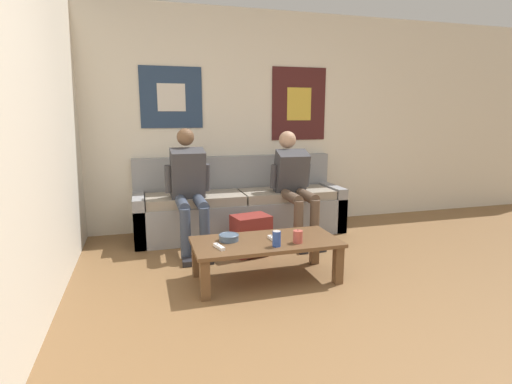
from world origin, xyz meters
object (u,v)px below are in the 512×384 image
at_px(person_seated_teen, 294,181).
at_px(backpack, 252,236).
at_px(couch, 240,208).
at_px(ceramic_bowl, 229,237).
at_px(pillar_candle, 298,237).
at_px(game_controller_near_left, 273,239).
at_px(person_seated_adult, 189,185).
at_px(coffee_table, 266,247).
at_px(drink_can_blue, 277,239).
at_px(game_controller_near_right, 219,247).

bearing_deg(person_seated_teen, backpack, -146.30).
bearing_deg(couch, ceramic_bowl, -107.66).
xyz_separation_m(pillar_candle, game_controller_near_left, (-0.17, 0.12, -0.04)).
height_order(person_seated_adult, backpack, person_seated_adult).
xyz_separation_m(coffee_table, backpack, (0.05, 0.63, -0.10)).
distance_m(coffee_table, game_controller_near_left, 0.09).
xyz_separation_m(backpack, drink_can_blue, (-0.02, -0.80, 0.22)).
xyz_separation_m(couch, coffee_table, (-0.12, -1.38, -0.01)).
xyz_separation_m(person_seated_adult, game_controller_near_right, (0.09, -1.10, -0.30)).
height_order(ceramic_bowl, game_controller_near_right, ceramic_bowl).
xyz_separation_m(couch, ceramic_bowl, (-0.41, -1.30, 0.08)).
distance_m(couch, pillar_candle, 1.51).
height_order(person_seated_adult, person_seated_teen, person_seated_adult).
bearing_deg(person_seated_adult, game_controller_near_left, -61.46).
height_order(person_seated_adult, pillar_candle, person_seated_adult).
xyz_separation_m(drink_can_blue, game_controller_near_right, (-0.44, 0.08, -0.05)).
bearing_deg(drink_can_blue, game_controller_near_left, 82.05).
bearing_deg(couch, person_seated_adult, -149.13).
bearing_deg(drink_can_blue, person_seated_adult, 114.34).
distance_m(couch, coffee_table, 1.38).
bearing_deg(person_seated_adult, person_seated_teen, 1.17).
height_order(person_seated_adult, ceramic_bowl, person_seated_adult).
distance_m(drink_can_blue, game_controller_near_right, 0.45).
distance_m(person_seated_teen, game_controller_near_right, 1.56).
bearing_deg(couch, game_controller_near_right, -109.77).
bearing_deg(game_controller_near_left, backpack, 90.37).
height_order(coffee_table, backpack, backpack).
height_order(ceramic_bowl, game_controller_near_left, ceramic_bowl).
bearing_deg(pillar_candle, drink_can_blue, -169.27).
bearing_deg(coffee_table, backpack, 85.26).
bearing_deg(couch, backpack, -95.26).
bearing_deg(game_controller_near_left, pillar_candle, -35.16).
height_order(backpack, drink_can_blue, drink_can_blue).
distance_m(couch, person_seated_adult, 0.80).
height_order(ceramic_bowl, drink_can_blue, drink_can_blue).
distance_m(person_seated_adult, backpack, 0.81).
bearing_deg(backpack, person_seated_adult, 145.81).
height_order(backpack, game_controller_near_right, backpack).
relative_size(coffee_table, person_seated_adult, 0.98).
height_order(pillar_candle, game_controller_near_left, pillar_candle).
bearing_deg(pillar_candle, ceramic_bowl, 158.60).
bearing_deg(ceramic_bowl, coffee_table, -13.89).
bearing_deg(person_seated_teen, game_controller_near_left, -119.56).
bearing_deg(person_seated_adult, backpack, -34.19).
relative_size(person_seated_adult, pillar_candle, 10.80).
distance_m(backpack, pillar_candle, 0.81).
bearing_deg(ceramic_bowl, person_seated_teen, 45.48).
height_order(drink_can_blue, game_controller_near_right, drink_can_blue).
height_order(person_seated_teen, backpack, person_seated_teen).
distance_m(couch, game_controller_near_left, 1.39).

